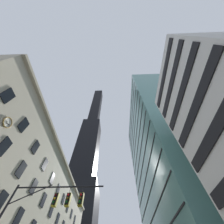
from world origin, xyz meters
name	(u,v)px	position (x,y,z in m)	size (l,w,h in m)	color
station_building	(12,216)	(-19.18, 23.45, 11.72)	(17.03, 58.90, 23.48)	#B2A88E
dark_skyscraper	(85,162)	(-21.76, 80.28, 64.66)	(25.28, 25.28, 211.42)	black
glass_office_midrise	(166,156)	(19.43, 26.03, 27.87)	(16.97, 36.37, 55.75)	slate
traffic_signal_mast	(46,209)	(-3.03, 3.89, 5.96)	(8.67, 0.63, 7.87)	black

